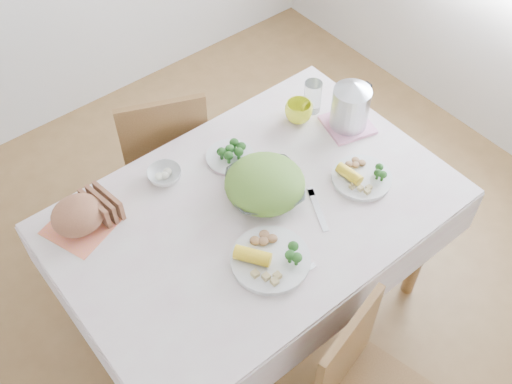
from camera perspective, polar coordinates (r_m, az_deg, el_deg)
floor at (r=2.92m, az=-0.06°, el=-10.83°), size 3.60×3.60×0.00m
dining_table at (r=2.60m, az=-0.07°, el=-6.80°), size 1.40×0.90×0.75m
tablecloth at (r=2.29m, az=-0.07°, el=-1.57°), size 1.50×1.00×0.01m
chair_far at (r=2.95m, az=-8.78°, el=4.35°), size 0.53×0.53×0.90m
salad_bowl at (r=2.30m, az=0.84°, el=0.34°), size 0.38×0.38×0.07m
dinner_plate_left at (r=2.13m, az=1.37°, el=-6.49°), size 0.35×0.35×0.02m
dinner_plate_right at (r=2.41m, az=10.01°, el=1.35°), size 0.29×0.29×0.02m
broccoli_plate at (r=2.45m, az=-2.47°, el=3.35°), size 0.22×0.22×0.02m
napkin at (r=2.32m, az=-16.29°, el=-3.06°), size 0.29×0.29×0.00m
bread_loaf at (r=2.28m, az=-16.59°, el=-2.21°), size 0.20×0.19×0.12m
fruit_bowl at (r=2.39m, az=-8.70°, el=1.62°), size 0.15×0.15×0.04m
yellow_mug at (r=2.59m, az=4.07°, el=7.62°), size 0.12×0.12×0.09m
glass_tumbler at (r=2.63m, az=5.39°, el=8.88°), size 0.10×0.10×0.15m
pink_tray at (r=2.61m, az=8.71°, el=6.36°), size 0.23×0.23×0.02m
electric_kettle at (r=2.54m, az=9.01°, el=8.21°), size 0.16×0.16×0.22m
fork_left at (r=2.12m, az=-0.14°, el=-7.30°), size 0.05×0.19×0.00m
fork_right at (r=2.29m, az=5.92°, el=-1.71°), size 0.11×0.20×0.00m
knife at (r=2.11m, az=3.67°, el=-8.09°), size 0.18×0.03×0.00m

